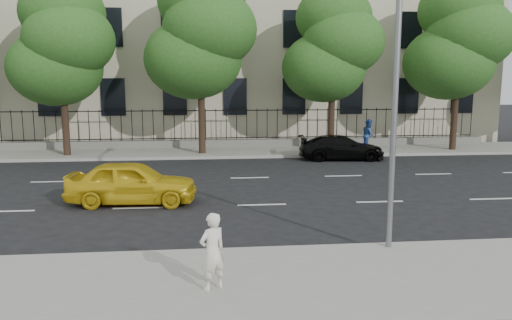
# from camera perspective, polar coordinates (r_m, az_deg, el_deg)

# --- Properties ---
(ground) EXTENTS (120.00, 120.00, 0.00)m
(ground) POSITION_cam_1_polar(r_m,az_deg,el_deg) (14.07, 1.83, -7.69)
(ground) COLOR black
(ground) RESTS_ON ground
(near_sidewalk) EXTENTS (60.00, 4.00, 0.15)m
(near_sidewalk) POSITION_cam_1_polar(r_m,az_deg,el_deg) (10.33, 4.84, -13.77)
(near_sidewalk) COLOR gray
(near_sidewalk) RESTS_ON ground
(far_sidewalk) EXTENTS (60.00, 4.00, 0.15)m
(far_sidewalk) POSITION_cam_1_polar(r_m,az_deg,el_deg) (27.68, -2.00, 0.97)
(far_sidewalk) COLOR gray
(far_sidewalk) RESTS_ON ground
(lane_markings) EXTENTS (49.60, 4.62, 0.01)m
(lane_markings) POSITION_cam_1_polar(r_m,az_deg,el_deg) (18.63, -0.10, -3.40)
(lane_markings) COLOR silver
(lane_markings) RESTS_ON ground
(masonry_building) EXTENTS (34.60, 12.11, 18.50)m
(masonry_building) POSITION_cam_1_polar(r_m,az_deg,el_deg) (36.64, -3.05, 17.05)
(masonry_building) COLOR beige
(masonry_building) RESTS_ON ground
(iron_fence) EXTENTS (30.00, 0.50, 2.20)m
(iron_fence) POSITION_cam_1_polar(r_m,az_deg,el_deg) (29.29, -2.23, 2.56)
(iron_fence) COLOR slate
(iron_fence) RESTS_ON far_sidewalk
(street_light) EXTENTS (0.25, 3.32, 8.05)m
(street_light) POSITION_cam_1_polar(r_m,az_deg,el_deg) (12.37, 15.00, 13.79)
(street_light) COLOR slate
(street_light) RESTS_ON near_sidewalk
(tree_b) EXTENTS (5.53, 5.12, 8.97)m
(tree_b) POSITION_cam_1_polar(r_m,az_deg,el_deg) (27.69, -21.28, 12.32)
(tree_b) COLOR #382619
(tree_b) RESTS_ON far_sidewalk
(tree_c) EXTENTS (5.89, 5.50, 9.80)m
(tree_c) POSITION_cam_1_polar(r_m,az_deg,el_deg) (26.79, -6.31, 14.22)
(tree_c) COLOR #382619
(tree_c) RESTS_ON far_sidewalk
(tree_d) EXTENTS (5.34, 4.94, 8.84)m
(tree_d) POSITION_cam_1_polar(r_m,az_deg,el_deg) (27.60, 8.79, 12.83)
(tree_d) COLOR #382619
(tree_d) RESTS_ON far_sidewalk
(tree_e) EXTENTS (5.71, 5.31, 9.46)m
(tree_e) POSITION_cam_1_polar(r_m,az_deg,el_deg) (30.13, 22.13, 12.65)
(tree_e) COLOR #382619
(tree_e) RESTS_ON far_sidewalk
(yellow_taxi) EXTENTS (4.32, 1.97, 1.44)m
(yellow_taxi) POSITION_cam_1_polar(r_m,az_deg,el_deg) (16.96, -13.98, -2.50)
(yellow_taxi) COLOR gold
(yellow_taxi) RESTS_ON ground
(black_sedan) EXTENTS (4.43, 2.11, 1.25)m
(black_sedan) POSITION_cam_1_polar(r_m,az_deg,el_deg) (25.72, 9.73, 1.42)
(black_sedan) COLOR black
(black_sedan) RESTS_ON ground
(woman_near) EXTENTS (0.66, 0.60, 1.50)m
(woman_near) POSITION_cam_1_polar(r_m,az_deg,el_deg) (9.57, -5.01, -10.38)
(woman_near) COLOR white
(woman_near) RESTS_ON near_sidewalk
(pedestrian_far) EXTENTS (0.84, 0.98, 1.74)m
(pedestrian_far) POSITION_cam_1_polar(r_m,az_deg,el_deg) (28.17, 12.76, 2.82)
(pedestrian_far) COLOR navy
(pedestrian_far) RESTS_ON far_sidewalk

